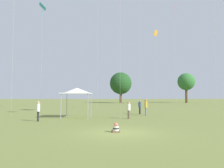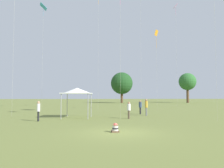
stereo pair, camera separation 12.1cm
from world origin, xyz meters
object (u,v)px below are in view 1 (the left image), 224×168
at_px(distant_tree_0, 121,83).
at_px(kite_6, 156,37).
at_px(person_standing_0, 38,109).
at_px(distant_tree_1, 186,82).
at_px(kite_5, 175,12).
at_px(canopy_tent, 77,91).
at_px(person_standing_1, 140,106).
at_px(person_standing_2, 146,106).
at_px(seated_toddler, 116,129).
at_px(kite_1, 43,9).
at_px(person_standing_3, 129,109).

bearing_deg(distant_tree_0, kite_6, -88.58).
distance_m(person_standing_0, kite_6, 20.80).
height_order(kite_6, distant_tree_1, kite_6).
relative_size(kite_5, distant_tree_0, 1.90).
height_order(person_standing_0, canopy_tent, canopy_tent).
bearing_deg(kite_6, distant_tree_0, -94.03).
xyz_separation_m(canopy_tent, kite_6, (10.76, 9.18, 8.29)).
relative_size(kite_6, distant_tree_1, 1.24).
height_order(person_standing_0, distant_tree_0, distant_tree_0).
bearing_deg(kite_5, person_standing_1, 9.95).
height_order(canopy_tent, distant_tree_0, distant_tree_0).
height_order(person_standing_1, kite_5, kite_5).
bearing_deg(person_standing_1, person_standing_2, -24.86).
relative_size(person_standing_0, kite_5, 0.09).
relative_size(seated_toddler, person_standing_2, 0.32).
distance_m(person_standing_2, distant_tree_1, 50.92).
distance_m(person_standing_0, person_standing_1, 12.32).
height_order(canopy_tent, kite_1, kite_1).
bearing_deg(person_standing_3, distant_tree_1, -165.32).
relative_size(person_standing_3, kite_6, 0.14).
relative_size(person_standing_2, distant_tree_1, 0.19).
bearing_deg(distant_tree_0, distant_tree_1, -0.90).
height_order(distant_tree_0, distant_tree_1, distant_tree_0).
bearing_deg(kite_1, distant_tree_0, 0.69).
distance_m(kite_5, kite_6, 9.85).
distance_m(person_standing_3, kite_6, 15.49).
bearing_deg(person_standing_2, kite_5, -96.67).
xyz_separation_m(person_standing_0, person_standing_2, (10.58, 4.73, 0.06)).
bearing_deg(distant_tree_1, person_standing_3, -118.66).
distance_m(person_standing_1, kite_6, 11.82).
bearing_deg(person_standing_0, person_standing_3, -150.22).
bearing_deg(seated_toddler, distant_tree_1, 59.57).
xyz_separation_m(person_standing_1, person_standing_2, (0.28, -2.02, 0.14)).
xyz_separation_m(person_standing_0, distant_tree_1, (34.31, 49.43, 5.71)).
bearing_deg(person_standing_1, seated_toddler, -50.41).
height_order(person_standing_2, canopy_tent, canopy_tent).
bearing_deg(person_standing_2, person_standing_1, -55.95).
height_order(person_standing_1, person_standing_3, person_standing_1).
height_order(person_standing_0, person_standing_2, person_standing_2).
bearing_deg(canopy_tent, person_standing_0, -137.76).
bearing_deg(seated_toddler, canopy_tent, 105.91).
bearing_deg(canopy_tent, kite_5, 43.20).
bearing_deg(seated_toddler, distant_tree_0, 79.59).
bearing_deg(distant_tree_1, kite_6, -118.66).
relative_size(canopy_tent, distant_tree_1, 0.32).
xyz_separation_m(kite_6, distant_tree_1, (20.48, 37.46, -4.22)).
relative_size(person_standing_2, kite_1, 0.11).
distance_m(seated_toddler, person_standing_2, 11.71).
distance_m(kite_1, distant_tree_0, 40.12).
bearing_deg(person_standing_0, kite_6, -120.38).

